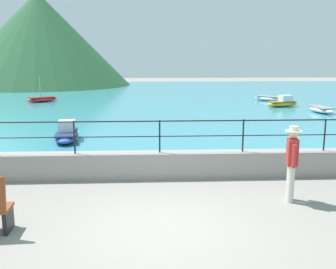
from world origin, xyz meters
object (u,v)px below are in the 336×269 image
boat_6 (321,109)px  person_walking (292,160)px  boat_5 (67,134)px  boat_3 (42,99)px  boat_0 (283,103)px  boat_7 (269,98)px

boat_6 → person_walking: bearing=-117.0°
boat_5 → boat_6: boat_5 is taller
person_walking → boat_6: (7.13, 13.97, -0.72)m
boat_3 → boat_6: 19.57m
boat_0 → boat_7: boat_0 is taller
person_walking → boat_6: person_walking is taller
boat_7 → boat_3: bearing=179.6°
person_walking → boat_5: 9.30m
boat_0 → boat_7: bearing=87.2°
boat_5 → boat_0: bearing=40.0°
boat_3 → boat_6: (18.37, -6.74, -0.01)m
boat_6 → boat_0: bearing=113.3°
person_walking → boat_7: person_walking is taller
person_walking → boat_0: (5.84, 16.96, -0.65)m
boat_3 → boat_5: size_ratio=1.00×
boat_0 → boat_7: size_ratio=1.07×
person_walking → boat_0: size_ratio=0.71×
person_walking → boat_7: bearing=73.7°
boat_3 → boat_6: boat_3 is taller
boat_3 → boat_7: boat_3 is taller
boat_5 → boat_6: bearing=28.3°
person_walking → boat_0: bearing=71.0°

